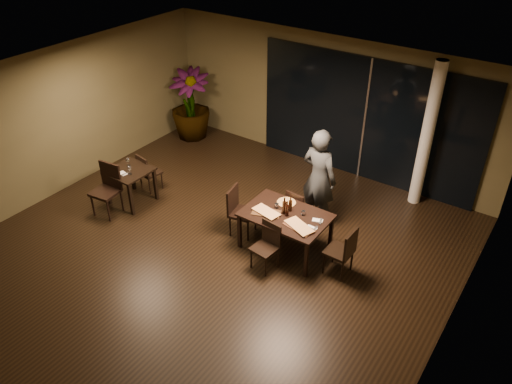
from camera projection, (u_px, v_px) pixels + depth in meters
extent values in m
plane|color=black|center=(215.00, 251.00, 9.06)|extent=(8.00, 8.00, 0.00)
cube|color=brown|center=(326.00, 102.00, 11.04)|extent=(8.00, 0.10, 3.00)
cube|color=brown|center=(57.00, 121.00, 10.19)|extent=(0.10, 8.00, 3.00)
cube|color=brown|center=(459.00, 276.00, 6.31)|extent=(0.10, 8.00, 3.00)
cube|color=silver|center=(205.00, 94.00, 7.42)|extent=(8.00, 8.00, 0.04)
cube|color=black|center=(365.00, 120.00, 10.58)|extent=(5.00, 0.06, 2.70)
cylinder|color=white|center=(427.00, 136.00, 9.61)|extent=(0.24, 0.24, 3.00)
cube|color=black|center=(286.00, 215.00, 8.74)|extent=(1.50, 1.00, 0.04)
cube|color=black|center=(240.00, 231.00, 8.97)|extent=(0.06, 0.06, 0.71)
cube|color=black|center=(306.00, 260.00, 8.31)|extent=(0.06, 0.06, 0.71)
cube|color=black|center=(267.00, 208.00, 9.58)|extent=(0.06, 0.06, 0.71)
cube|color=black|center=(331.00, 233.00, 8.92)|extent=(0.06, 0.06, 0.71)
cube|color=black|center=(129.00, 171.00, 10.02)|extent=(0.80, 0.80, 0.04)
cube|color=black|center=(108.00, 189.00, 10.15)|extent=(0.06, 0.06, 0.71)
cube|color=black|center=(131.00, 199.00, 9.83)|extent=(0.06, 0.06, 0.71)
cube|color=black|center=(132.00, 175.00, 10.62)|extent=(0.06, 0.06, 0.71)
cube|color=black|center=(155.00, 184.00, 10.30)|extent=(0.06, 0.06, 0.71)
cube|color=black|center=(300.00, 210.00, 9.45)|extent=(0.42, 0.42, 0.04)
cylinder|color=black|center=(311.00, 217.00, 9.58)|extent=(0.03, 0.03, 0.40)
cylinder|color=black|center=(297.00, 211.00, 9.75)|extent=(0.03, 0.03, 0.40)
cylinder|color=black|center=(301.00, 225.00, 9.37)|extent=(0.03, 0.03, 0.40)
cylinder|color=black|center=(287.00, 219.00, 9.54)|extent=(0.03, 0.03, 0.40)
cube|color=black|center=(295.00, 204.00, 9.22)|extent=(0.40, 0.07, 0.45)
cube|color=black|center=(265.00, 249.00, 8.47)|extent=(0.44, 0.44, 0.05)
cylinder|color=black|center=(251.00, 258.00, 8.57)|extent=(0.03, 0.03, 0.41)
cylinder|color=black|center=(266.00, 267.00, 8.39)|extent=(0.03, 0.03, 0.41)
cylinder|color=black|center=(263.00, 249.00, 8.78)|extent=(0.03, 0.03, 0.41)
cylinder|color=black|center=(278.00, 257.00, 8.60)|extent=(0.03, 0.03, 0.41)
cube|color=black|center=(272.00, 233.00, 8.46)|extent=(0.40, 0.08, 0.45)
cube|color=black|center=(243.00, 213.00, 9.27)|extent=(0.53, 0.53, 0.05)
cylinder|color=black|center=(248.00, 231.00, 9.19)|extent=(0.04, 0.04, 0.46)
cylinder|color=black|center=(256.00, 220.00, 9.47)|extent=(0.04, 0.04, 0.46)
cylinder|color=black|center=(230.00, 226.00, 9.31)|extent=(0.04, 0.04, 0.46)
cylinder|color=black|center=(238.00, 216.00, 9.59)|extent=(0.04, 0.04, 0.46)
cube|color=black|center=(233.00, 199.00, 9.20)|extent=(0.13, 0.44, 0.51)
cube|color=black|center=(339.00, 251.00, 8.36)|extent=(0.44, 0.44, 0.05)
cylinder|color=black|center=(333.00, 252.00, 8.69)|extent=(0.04, 0.04, 0.44)
cylinder|color=black|center=(323.00, 263.00, 8.45)|extent=(0.04, 0.04, 0.44)
cylinder|color=black|center=(352.00, 260.00, 8.52)|extent=(0.04, 0.04, 0.44)
cylinder|color=black|center=(342.00, 271.00, 8.28)|extent=(0.04, 0.04, 0.44)
cube|color=black|center=(351.00, 244.00, 8.13)|extent=(0.05, 0.43, 0.49)
cube|color=black|center=(150.00, 172.00, 10.62)|extent=(0.45, 0.45, 0.04)
cylinder|color=black|center=(162.00, 180.00, 10.73)|extent=(0.03, 0.03, 0.40)
cylinder|color=black|center=(153.00, 175.00, 10.92)|extent=(0.03, 0.03, 0.40)
cylinder|color=black|center=(150.00, 186.00, 10.54)|extent=(0.03, 0.03, 0.40)
cylinder|color=black|center=(141.00, 180.00, 10.73)|extent=(0.03, 0.03, 0.40)
cube|color=black|center=(142.00, 166.00, 10.39)|extent=(0.39, 0.10, 0.44)
cube|color=black|center=(105.00, 192.00, 9.79)|extent=(0.54, 0.54, 0.06)
cylinder|color=black|center=(93.00, 205.00, 9.85)|extent=(0.04, 0.04, 0.50)
cylinder|color=black|center=(108.00, 211.00, 9.70)|extent=(0.04, 0.04, 0.50)
cylinder|color=black|center=(107.00, 195.00, 10.15)|extent=(0.04, 0.04, 0.50)
cylinder|color=black|center=(122.00, 200.00, 9.99)|extent=(0.04, 0.04, 0.50)
cube|color=black|center=(111.00, 175.00, 9.80)|extent=(0.49, 0.11, 0.55)
imported|color=#2A2D2E|center=(319.00, 178.00, 9.29)|extent=(0.72, 0.52, 1.98)
imported|color=#174517|center=(190.00, 104.00, 12.45)|extent=(1.30, 1.30, 1.77)
cube|color=#402714|center=(266.00, 213.00, 8.76)|extent=(0.56, 0.41, 0.01)
cube|color=#4F2A19|center=(299.00, 227.00, 8.40)|extent=(0.58, 0.38, 0.01)
cylinder|color=#A71A12|center=(286.00, 203.00, 9.02)|extent=(0.33, 0.33, 0.01)
cylinder|color=white|center=(277.00, 206.00, 8.87)|extent=(0.07, 0.07, 0.09)
cylinder|color=white|center=(303.00, 213.00, 8.69)|extent=(0.07, 0.07, 0.08)
cube|color=white|center=(312.00, 228.00, 8.38)|extent=(0.18, 0.10, 0.01)
cube|color=white|center=(318.00, 220.00, 8.56)|extent=(0.20, 0.15, 0.01)
cube|color=silver|center=(123.00, 173.00, 9.89)|extent=(0.20, 0.14, 0.01)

